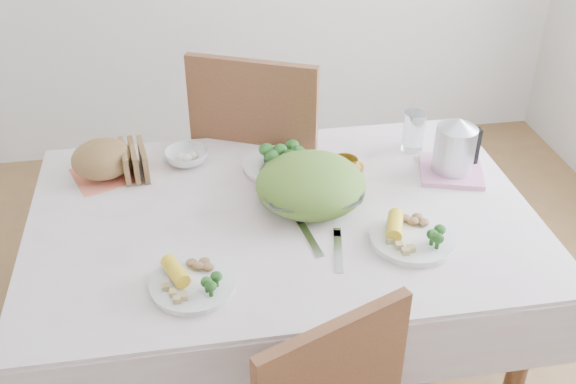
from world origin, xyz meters
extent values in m
plane|color=brown|center=(0.00, 0.00, 0.00)|extent=(3.60, 3.60, 0.00)
cube|color=brown|center=(0.00, 0.00, 0.38)|extent=(1.40, 0.90, 0.75)
cube|color=silver|center=(0.00, 0.00, 0.76)|extent=(1.50, 1.00, 0.01)
cube|color=brown|center=(0.06, 0.64, 0.47)|extent=(0.64, 0.64, 1.07)
imported|color=white|center=(0.09, 0.04, 0.80)|extent=(0.33, 0.33, 0.08)
cylinder|color=white|center=(-0.28, -0.30, 0.77)|extent=(0.23, 0.23, 0.02)
cylinder|color=white|center=(0.34, -0.20, 0.77)|extent=(0.34, 0.34, 0.02)
cylinder|color=beige|center=(0.03, 0.25, 0.77)|extent=(0.28, 0.28, 0.02)
cube|color=#FF7E5B|center=(-0.54, 0.30, 0.76)|extent=(0.24, 0.24, 0.00)
ellipsoid|color=brown|center=(-0.54, 0.30, 0.82)|extent=(0.21, 0.20, 0.12)
imported|color=white|center=(-0.27, 0.34, 0.78)|extent=(0.18, 0.18, 0.05)
imported|color=orange|center=(0.23, 0.15, 0.80)|extent=(0.10, 0.10, 0.07)
cylinder|color=white|center=(0.50, 0.30, 0.83)|extent=(0.09, 0.09, 0.14)
cube|color=pink|center=(0.58, 0.13, 0.77)|extent=(0.25, 0.25, 0.02)
cylinder|color=#B2B5BA|center=(0.58, 0.13, 0.88)|extent=(0.17, 0.17, 0.18)
cube|color=silver|center=(0.05, -0.14, 0.76)|extent=(0.05, 0.19, 0.00)
cube|color=silver|center=(0.12, -0.21, 0.76)|extent=(0.06, 0.19, 0.00)
camera|label=1|loc=(-0.25, -1.63, 1.92)|focal=42.00mm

